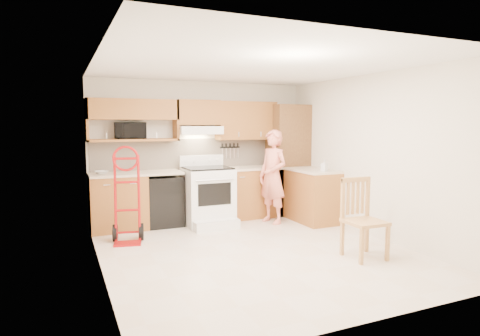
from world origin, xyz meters
TOP-DOWN VIEW (x-y plane):
  - floor at (0.00, 0.00)m, footprint 4.00×4.50m
  - ceiling at (0.00, 0.00)m, footprint 4.00×4.50m
  - wall_back at (0.00, 2.26)m, footprint 4.00×0.02m
  - wall_front at (0.00, -2.26)m, footprint 4.00×0.02m
  - wall_left at (-2.01, 0.00)m, footprint 0.02×4.50m
  - wall_right at (2.01, 0.00)m, footprint 0.02×4.50m
  - backsplash at (0.00, 2.23)m, footprint 3.92×0.03m
  - lower_cab_left at (-1.55, 1.95)m, footprint 0.90×0.60m
  - dishwasher at (-0.80, 1.95)m, footprint 0.60×0.60m
  - lower_cab_right at (0.83, 1.95)m, footprint 1.14×0.60m
  - countertop_left at (-1.25, 1.95)m, footprint 1.50×0.63m
  - countertop_right at (0.83, 1.95)m, footprint 1.14×0.63m
  - cab_return_right at (1.70, 1.15)m, footprint 0.60×1.00m
  - countertop_return at (1.70, 1.15)m, footprint 0.63×1.00m
  - pantry_tall at (1.65, 1.95)m, footprint 0.70×0.60m
  - upper_cab_left at (-1.25, 2.08)m, footprint 1.50×0.33m
  - upper_shelf_mw at (-1.25, 2.08)m, footprint 1.50×0.33m
  - upper_cab_center at (-0.12, 2.08)m, footprint 0.76×0.33m
  - upper_cab_right at (0.83, 2.08)m, footprint 1.14×0.33m
  - range_hood at (-0.12, 2.02)m, footprint 0.76×0.46m
  - knife_strip at (0.55, 2.21)m, footprint 0.40×0.05m
  - microwave at (-1.31, 2.08)m, footprint 0.52×0.37m
  - range at (-0.08, 1.64)m, footprint 0.80×1.06m
  - person at (1.00, 1.35)m, footprint 0.54×0.68m
  - hand_truck at (-1.53, 1.12)m, footprint 0.59×0.56m
  - dining_chair at (1.18, -0.84)m, footprint 0.49×0.53m
  - soap_bottle at (1.70, 0.81)m, footprint 0.12×0.12m
  - bowl at (-1.79, 1.95)m, footprint 0.26×0.26m

SIDE VIEW (x-z plane):
  - floor at x=0.00m, z-range -0.02..0.00m
  - dishwasher at x=-0.80m, z-range 0.00..0.85m
  - lower_cab_left at x=-1.55m, z-range 0.00..0.90m
  - lower_cab_right at x=0.83m, z-range 0.00..0.90m
  - cab_return_right at x=1.70m, z-range 0.00..0.90m
  - dining_chair at x=1.18m, z-range 0.00..1.04m
  - range at x=-0.08m, z-range 0.00..1.18m
  - hand_truck at x=-1.53m, z-range 0.00..1.28m
  - person at x=1.00m, z-range 0.00..1.64m
  - countertop_left at x=-1.25m, z-range 0.90..0.94m
  - countertop_right at x=0.83m, z-range 0.90..0.94m
  - countertop_return at x=1.70m, z-range 0.90..0.94m
  - bowl at x=-1.79m, z-range 0.94..0.99m
  - soap_bottle at x=1.70m, z-range 0.94..1.14m
  - pantry_tall at x=1.65m, z-range 0.00..2.10m
  - backsplash at x=0.00m, z-range 0.92..1.48m
  - knife_strip at x=0.55m, z-range 1.09..1.39m
  - wall_back at x=0.00m, z-range 0.00..2.50m
  - wall_front at x=0.00m, z-range 0.00..2.50m
  - wall_left at x=-2.01m, z-range 0.00..2.50m
  - wall_right at x=2.01m, z-range 0.00..2.50m
  - upper_shelf_mw at x=-1.25m, z-range 1.45..1.49m
  - microwave at x=-1.31m, z-range 1.49..1.77m
  - range_hood at x=-0.12m, z-range 1.56..1.70m
  - upper_cab_right at x=0.83m, z-range 1.45..2.15m
  - upper_cab_center at x=-0.12m, z-range 1.72..2.16m
  - upper_cab_left at x=-1.25m, z-range 1.81..2.15m
  - ceiling at x=0.00m, z-range 2.50..2.52m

